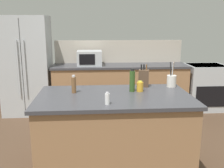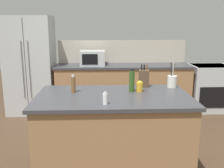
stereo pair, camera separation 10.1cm
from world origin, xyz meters
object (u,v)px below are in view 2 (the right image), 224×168
(olive_oil_bottle, at_px, (132,81))
(honey_jar, at_px, (140,87))
(utensil_crock, at_px, (172,81))
(range_oven, at_px, (209,87))
(refrigerator, at_px, (31,65))
(pepper_grinder, at_px, (73,84))
(knife_block, at_px, (144,78))
(microwave, at_px, (92,58))
(salt_shaker, at_px, (105,99))

(olive_oil_bottle, height_order, honey_jar, olive_oil_bottle)
(utensil_crock, relative_size, honey_jar, 2.50)
(range_oven, height_order, olive_oil_bottle, olive_oil_bottle)
(refrigerator, bearing_deg, pepper_grinder, -63.56)
(knife_block, bearing_deg, microwave, 124.01)
(refrigerator, relative_size, utensil_crock, 5.87)
(microwave, distance_m, pepper_grinder, 2.07)
(refrigerator, relative_size, range_oven, 2.04)
(knife_block, xyz_separation_m, utensil_crock, (0.36, -0.04, -0.03))
(olive_oil_bottle, distance_m, pepper_grinder, 0.70)
(microwave, relative_size, salt_shaker, 3.69)
(refrigerator, height_order, honey_jar, refrigerator)
(microwave, relative_size, knife_block, 1.63)
(olive_oil_bottle, bearing_deg, microwave, 104.58)
(olive_oil_bottle, bearing_deg, salt_shaker, -123.56)
(refrigerator, height_order, pepper_grinder, refrigerator)
(microwave, relative_size, pepper_grinder, 2.22)
(pepper_grinder, bearing_deg, microwave, 85.49)
(salt_shaker, bearing_deg, microwave, 94.66)
(knife_block, bearing_deg, pepper_grinder, -151.71)
(range_oven, relative_size, microwave, 1.94)
(range_oven, bearing_deg, refrigerator, 179.17)
(refrigerator, bearing_deg, honey_jar, -48.81)
(range_oven, distance_m, salt_shaker, 3.37)
(pepper_grinder, xyz_separation_m, salt_shaker, (0.37, -0.48, -0.04))
(microwave, xyz_separation_m, utensil_crock, (1.08, -1.84, -0.06))
(knife_block, relative_size, olive_oil_bottle, 1.03)
(honey_jar, distance_m, salt_shaker, 0.64)
(knife_block, distance_m, pepper_grinder, 0.91)
(olive_oil_bottle, relative_size, pepper_grinder, 1.32)
(knife_block, distance_m, utensil_crock, 0.36)
(microwave, height_order, knife_block, knife_block)
(refrigerator, xyz_separation_m, utensil_crock, (2.29, -1.90, 0.08))
(olive_oil_bottle, bearing_deg, pepper_grinder, -178.98)
(salt_shaker, bearing_deg, refrigerator, 118.72)
(microwave, distance_m, honey_jar, 2.14)
(range_oven, distance_m, microwave, 2.43)
(knife_block, xyz_separation_m, honey_jar, (-0.09, -0.24, -0.05))
(utensil_crock, distance_m, olive_oil_bottle, 0.58)
(knife_block, relative_size, utensil_crock, 0.91)
(salt_shaker, bearing_deg, utensil_crock, 38.60)
(knife_block, height_order, olive_oil_bottle, knife_block)
(refrigerator, xyz_separation_m, range_oven, (3.56, -0.05, -0.47))
(microwave, relative_size, utensil_crock, 1.48)
(pepper_grinder, bearing_deg, knife_block, 15.91)
(microwave, xyz_separation_m, pepper_grinder, (-0.16, -2.06, -0.04))
(utensil_crock, distance_m, honey_jar, 0.49)
(range_oven, height_order, microwave, microwave)
(microwave, xyz_separation_m, knife_block, (0.72, -1.81, -0.03))
(range_oven, height_order, pepper_grinder, pepper_grinder)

